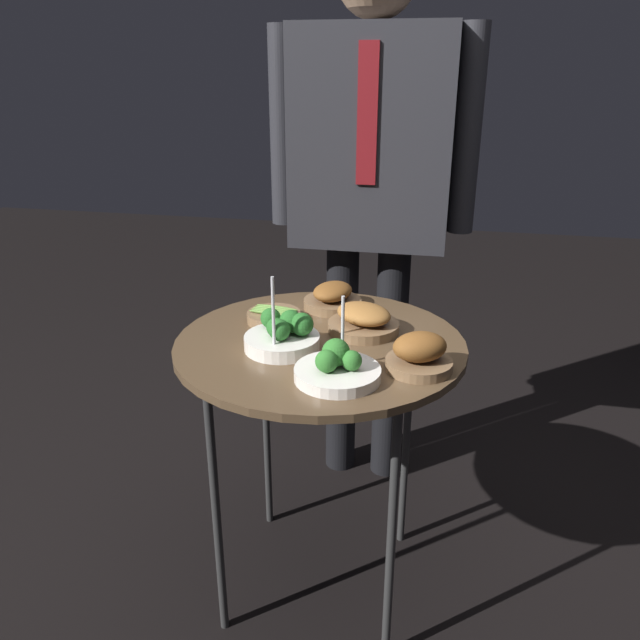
# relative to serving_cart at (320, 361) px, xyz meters

# --- Properties ---
(ground_plane) EXTENTS (8.00, 8.00, 0.00)m
(ground_plane) POSITION_rel_serving_cart_xyz_m (0.00, 0.00, -0.65)
(ground_plane) COLOR black
(serving_cart) EXTENTS (0.66, 0.66, 0.70)m
(serving_cart) POSITION_rel_serving_cart_xyz_m (0.00, 0.00, 0.00)
(serving_cart) COLOR brown
(serving_cart) RESTS_ON ground_plane
(bowl_roast_near_rim) EXTENTS (0.17, 0.17, 0.07)m
(bowl_roast_near_rim) POSITION_rel_serving_cart_xyz_m (0.09, 0.07, 0.08)
(bowl_roast_near_rim) COLOR brown
(bowl_roast_near_rim) RESTS_ON serving_cart
(bowl_roast_mid_left) EXTENTS (0.14, 0.14, 0.08)m
(bowl_roast_mid_left) POSITION_rel_serving_cart_xyz_m (0.23, -0.10, 0.09)
(bowl_roast_mid_left) COLOR brown
(bowl_roast_mid_left) RESTS_ON serving_cart
(bowl_broccoli_mid_right) EXTENTS (0.17, 0.17, 0.18)m
(bowl_broccoli_mid_right) POSITION_rel_serving_cart_xyz_m (-0.07, -0.06, 0.08)
(bowl_broccoli_mid_right) COLOR silver
(bowl_broccoli_mid_right) RESTS_ON serving_cart
(bowl_asparagus_center) EXTENTS (0.13, 0.13, 0.03)m
(bowl_asparagus_center) POSITION_rel_serving_cart_xyz_m (-0.13, 0.09, 0.07)
(bowl_asparagus_center) COLOR brown
(bowl_asparagus_center) RESTS_ON serving_cart
(bowl_broccoli_far_rim) EXTENTS (0.17, 0.17, 0.16)m
(bowl_broccoli_far_rim) POSITION_rel_serving_cart_xyz_m (0.07, -0.17, 0.08)
(bowl_broccoli_far_rim) COLOR silver
(bowl_broccoli_far_rim) RESTS_ON serving_cart
(bowl_roast_front_right) EXTENTS (0.15, 0.15, 0.07)m
(bowl_roast_front_right) POSITION_rel_serving_cart_xyz_m (-0.01, 0.21, 0.08)
(bowl_roast_front_right) COLOR brown
(bowl_roast_front_right) RESTS_ON serving_cart
(waiter_figure) EXTENTS (0.59, 0.22, 1.60)m
(waiter_figure) POSITION_rel_serving_cart_xyz_m (0.04, 0.53, 0.36)
(waiter_figure) COLOR black
(waiter_figure) RESTS_ON ground_plane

